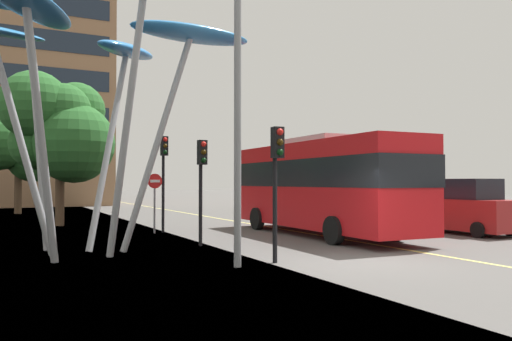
# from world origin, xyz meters

# --- Properties ---
(ground) EXTENTS (120.00, 240.00, 0.10)m
(ground) POSITION_xyz_m (-0.65, 0.00, -0.05)
(ground) COLOR #54514F
(red_bus) EXTENTS (3.03, 10.49, 3.83)m
(red_bus) POSITION_xyz_m (2.73, 6.23, 2.09)
(red_bus) COLOR red
(red_bus) RESTS_ON ground
(leaf_sculpture) EXTENTS (9.26, 9.01, 8.50)m
(leaf_sculpture) POSITION_xyz_m (-6.03, 5.02, 6.49)
(leaf_sculpture) COLOR #9EA0A5
(leaf_sculpture) RESTS_ON ground
(traffic_light_kerb_near) EXTENTS (0.28, 0.42, 3.50)m
(traffic_light_kerb_near) POSITION_xyz_m (-2.19, 0.88, 2.54)
(traffic_light_kerb_near) COLOR black
(traffic_light_kerb_near) RESTS_ON ground
(traffic_light_kerb_far) EXTENTS (0.28, 0.42, 3.45)m
(traffic_light_kerb_far) POSITION_xyz_m (-2.69, 5.05, 2.51)
(traffic_light_kerb_far) COLOR black
(traffic_light_kerb_far) RESTS_ON ground
(traffic_light_island_mid) EXTENTS (0.28, 0.42, 3.98)m
(traffic_light_island_mid) POSITION_xyz_m (-2.50, 10.04, 2.87)
(traffic_light_island_mid) COLOR black
(traffic_light_island_mid) RESTS_ON ground
(car_parked_mid) EXTENTS (1.95, 4.18, 2.22)m
(car_parked_mid) POSITION_xyz_m (8.28, 4.04, 1.03)
(car_parked_mid) COLOR maroon
(car_parked_mid) RESTS_ON ground
(car_parked_far) EXTENTS (2.02, 4.21, 2.18)m
(car_parked_far) POSITION_xyz_m (8.19, 10.53, 1.03)
(car_parked_far) COLOR black
(car_parked_far) RESTS_ON ground
(car_side_street) EXTENTS (2.06, 3.88, 2.03)m
(car_side_street) POSITION_xyz_m (8.45, 16.79, 0.97)
(car_side_street) COLOR maroon
(car_side_street) RESTS_ON ground
(car_far_side) EXTENTS (2.00, 4.41, 2.10)m
(car_far_side) POSITION_xyz_m (8.72, 22.63, 0.99)
(car_far_side) COLOR gold
(car_far_side) RESTS_ON ground
(street_lamp) EXTENTS (1.69, 0.44, 8.05)m
(street_lamp) POSITION_xyz_m (-2.96, 0.81, 5.10)
(street_lamp) COLOR gray
(street_lamp) RESTS_ON ground
(tree_pavement_near) EXTENTS (5.22, 4.71, 7.24)m
(tree_pavement_near) POSITION_xyz_m (-6.09, 15.08, 4.77)
(tree_pavement_near) COLOR brown
(tree_pavement_near) RESTS_ON ground
(tree_pavement_far) EXTENTS (5.75, 4.31, 6.95)m
(tree_pavement_far) POSITION_xyz_m (-7.32, 26.06, 4.65)
(tree_pavement_far) COLOR brown
(tree_pavement_far) RESTS_ON ground
(no_entry_sign) EXTENTS (0.60, 0.12, 2.43)m
(no_entry_sign) POSITION_xyz_m (-2.94, 9.82, 1.62)
(no_entry_sign) COLOR gray
(no_entry_sign) RESTS_ON ground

